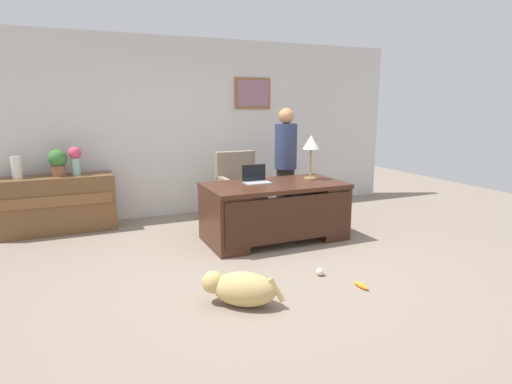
# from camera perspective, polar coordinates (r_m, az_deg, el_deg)

# --- Properties ---
(ground_plane) EXTENTS (12.00, 12.00, 0.00)m
(ground_plane) POSITION_cam_1_polar(r_m,az_deg,el_deg) (4.70, 1.15, -9.71)
(ground_plane) COLOR gray
(back_wall) EXTENTS (7.00, 0.16, 2.70)m
(back_wall) POSITION_cam_1_polar(r_m,az_deg,el_deg) (6.83, -8.05, 8.55)
(back_wall) COLOR silver
(back_wall) RESTS_ON ground_plane
(desk) EXTENTS (1.75, 0.93, 0.73)m
(desk) POSITION_cam_1_polar(r_m,az_deg,el_deg) (5.42, 2.60, -2.36)
(desk) COLOR #422316
(desk) RESTS_ON ground_plane
(credenza) EXTENTS (1.48, 0.50, 0.77)m
(credenza) POSITION_cam_1_polar(r_m,az_deg,el_deg) (6.36, -25.03, -1.49)
(credenza) COLOR brown
(credenza) RESTS_ON ground_plane
(armchair) EXTENTS (0.60, 0.59, 1.03)m
(armchair) POSITION_cam_1_polar(r_m,az_deg,el_deg) (6.28, -2.23, 0.23)
(armchair) COLOR gray
(armchair) RESTS_ON ground_plane
(person_standing) EXTENTS (0.32, 0.32, 1.66)m
(person_standing) POSITION_cam_1_polar(r_m,az_deg,el_deg) (6.19, 3.97, 3.69)
(person_standing) COLOR #262323
(person_standing) RESTS_ON ground_plane
(dog_lying) EXTENTS (0.64, 0.57, 0.30)m
(dog_lying) POSITION_cam_1_polar(r_m,az_deg,el_deg) (3.77, -2.11, -12.73)
(dog_lying) COLOR tan
(dog_lying) RESTS_ON ground_plane
(laptop) EXTENTS (0.32, 0.22, 0.22)m
(laptop) POSITION_cam_1_polar(r_m,az_deg,el_deg) (5.41, -0.04, 1.84)
(laptop) COLOR #B2B5BA
(laptop) RESTS_ON desk
(desk_lamp) EXTENTS (0.22, 0.22, 0.58)m
(desk_lamp) POSITION_cam_1_polar(r_m,az_deg,el_deg) (5.65, 7.38, 6.27)
(desk_lamp) COLOR #9E8447
(desk_lamp) RESTS_ON desk
(vase_with_flowers) EXTENTS (0.17, 0.17, 0.38)m
(vase_with_flowers) POSITION_cam_1_polar(r_m,az_deg,el_deg) (6.26, -23.04, 4.20)
(vase_with_flowers) COLOR #91BFB9
(vase_with_flowers) RESTS_ON credenza
(vase_empty) EXTENTS (0.13, 0.13, 0.29)m
(vase_empty) POSITION_cam_1_polar(r_m,az_deg,el_deg) (6.30, -29.38, 2.88)
(vase_empty) COLOR silver
(vase_empty) RESTS_ON credenza
(potted_plant) EXTENTS (0.24, 0.24, 0.36)m
(potted_plant) POSITION_cam_1_polar(r_m,az_deg,el_deg) (6.27, -24.99, 3.74)
(potted_plant) COLOR brown
(potted_plant) RESTS_ON credenza
(dog_toy_ball) EXTENTS (0.08, 0.08, 0.08)m
(dog_toy_ball) POSITION_cam_1_polar(r_m,az_deg,el_deg) (4.46, 8.56, -10.50)
(dog_toy_ball) COLOR beige
(dog_toy_ball) RESTS_ON ground_plane
(dog_toy_bone) EXTENTS (0.07, 0.19, 0.05)m
(dog_toy_bone) POSITION_cam_1_polar(r_m,az_deg,el_deg) (4.26, 13.89, -12.04)
(dog_toy_bone) COLOR orange
(dog_toy_bone) RESTS_ON ground_plane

